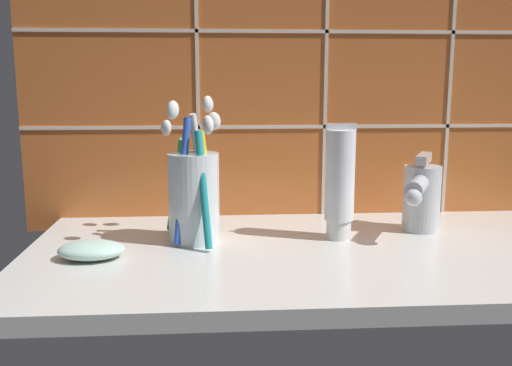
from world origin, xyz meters
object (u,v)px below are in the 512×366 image
Objects in this scene: toothpaste_tube at (340,182)px; sink_faucet at (421,195)px; toothbrush_cup at (194,193)px; soap_bar at (91,250)px.

toothpaste_tube reaches higher than sink_faucet.
toothbrush_cup reaches higher than soap_bar.
toothbrush_cup is at bearing 29.26° from soap_bar.
sink_faucet is (11.58, 2.46, -2.34)cm from toothpaste_tube.
toothbrush_cup is 1.23× the size of toothpaste_tube.
soap_bar is at bearing -150.74° from toothbrush_cup.
toothpaste_tube is at bearing -50.47° from sink_faucet.
soap_bar is at bearing -167.89° from toothpaste_tube.
sink_faucet is at bearing 12.08° from soap_bar.
soap_bar is (-11.56, -6.48, -5.25)cm from toothbrush_cup.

